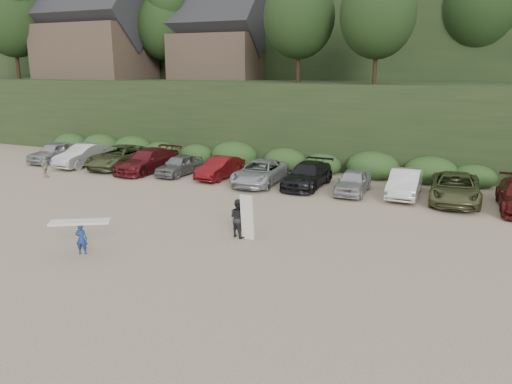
% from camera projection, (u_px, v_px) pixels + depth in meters
% --- Properties ---
extents(ground, '(120.00, 120.00, 0.00)m').
position_uv_depth(ground, '(208.00, 233.00, 22.14)').
color(ground, tan).
rests_on(ground, ground).
extents(hillside_backdrop, '(90.00, 41.50, 28.00)m').
position_uv_depth(hillside_backdrop, '(374.00, 26.00, 51.31)').
color(hillside_backdrop, black).
rests_on(hillside_backdrop, ground).
extents(parked_cars, '(39.68, 6.28, 1.61)m').
position_uv_depth(parked_cars, '(274.00, 172.00, 31.16)').
color(parked_cars, '#A0A0A4').
rests_on(parked_cars, ground).
extents(distant_walker, '(0.53, 0.88, 1.41)m').
position_uv_depth(distant_walker, '(45.00, 167.00, 33.01)').
color(distant_walker, '#A89B8E').
rests_on(distant_walker, ground).
extents(child_surfer, '(2.28, 1.73, 1.37)m').
position_uv_depth(child_surfer, '(81.00, 232.00, 19.48)').
color(child_surfer, navy).
rests_on(child_surfer, ground).
extents(adult_surfer, '(1.30, 0.89, 1.99)m').
position_uv_depth(adult_surfer, '(239.00, 218.00, 21.45)').
color(adult_surfer, black).
rests_on(adult_surfer, ground).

